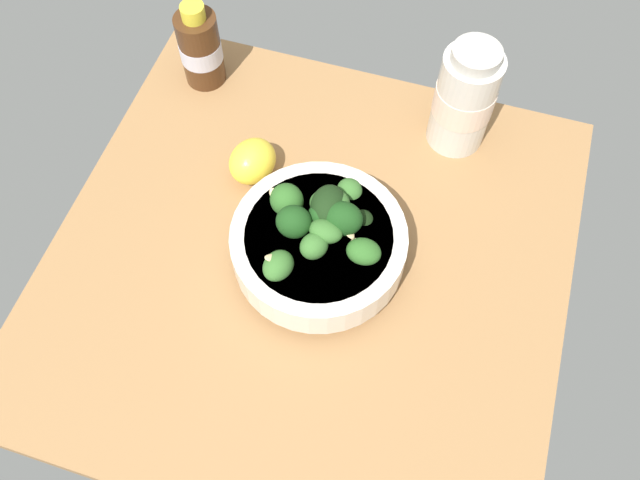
{
  "coord_description": "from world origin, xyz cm",
  "views": [
    {
      "loc": [
        11.87,
        -33.75,
        68.53
      ],
      "look_at": [
        1.24,
        0.46,
        4.0
      ],
      "focal_mm": 37.12,
      "sensor_mm": 36.0,
      "label": 1
    }
  ],
  "objects_px": {
    "lemon_wedge": "(253,161)",
    "bottle_tall": "(464,98)",
    "bowl_of_broccoli": "(320,238)",
    "bottle_short": "(200,48)"
  },
  "relations": [
    {
      "from": "lemon_wedge",
      "to": "bottle_tall",
      "type": "bearing_deg",
      "value": 30.23
    },
    {
      "from": "bowl_of_broccoli",
      "to": "bottle_short",
      "type": "height_order",
      "value": "bottle_short"
    },
    {
      "from": "lemon_wedge",
      "to": "bottle_tall",
      "type": "distance_m",
      "value": 0.27
    },
    {
      "from": "bowl_of_broccoli",
      "to": "bottle_tall",
      "type": "height_order",
      "value": "bottle_tall"
    },
    {
      "from": "lemon_wedge",
      "to": "bottle_tall",
      "type": "height_order",
      "value": "bottle_tall"
    },
    {
      "from": "lemon_wedge",
      "to": "bottle_tall",
      "type": "relative_size",
      "value": 0.42
    },
    {
      "from": "bowl_of_broccoli",
      "to": "lemon_wedge",
      "type": "relative_size",
      "value": 3.08
    },
    {
      "from": "bowl_of_broccoli",
      "to": "bottle_short",
      "type": "distance_m",
      "value": 0.32
    },
    {
      "from": "bowl_of_broccoli",
      "to": "bottle_tall",
      "type": "bearing_deg",
      "value": 62.53
    },
    {
      "from": "bowl_of_broccoli",
      "to": "lemon_wedge",
      "type": "height_order",
      "value": "bowl_of_broccoli"
    }
  ]
}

